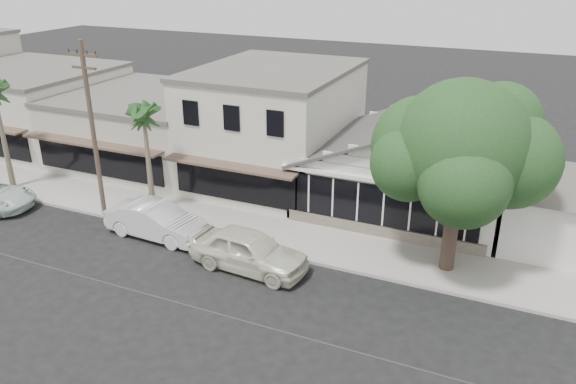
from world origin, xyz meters
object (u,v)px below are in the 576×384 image
at_px(utility_pole, 92,127).
at_px(car_1, 156,221).
at_px(car_0, 249,250).
at_px(shade_tree, 460,148).

relative_size(utility_pole, car_1, 1.76).
bearing_deg(car_0, utility_pole, 83.56).
xyz_separation_m(car_1, shade_tree, (13.28, 2.66, 4.66)).
relative_size(utility_pole, car_0, 1.71).
relative_size(car_0, car_1, 1.03).
bearing_deg(car_0, shade_tree, -61.70).
height_order(car_0, car_1, car_0).
height_order(car_1, shade_tree, shade_tree).
xyz_separation_m(car_0, car_1, (-5.47, 0.87, -0.06)).
height_order(utility_pole, car_0, utility_pole).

